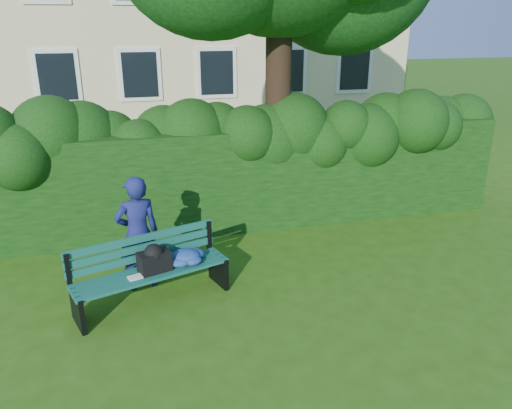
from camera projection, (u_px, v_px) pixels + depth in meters
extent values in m
plane|color=#2B530E|center=(267.00, 279.00, 7.29)|extent=(80.00, 80.00, 0.00)
cube|color=white|center=(57.00, 77.00, 14.78)|extent=(1.30, 0.08, 1.60)
cube|color=black|center=(57.00, 77.00, 14.74)|extent=(1.05, 0.04, 1.35)
cube|color=white|center=(140.00, 75.00, 15.36)|extent=(1.30, 0.08, 1.60)
cube|color=black|center=(140.00, 75.00, 15.32)|extent=(1.05, 0.04, 1.35)
cube|color=white|center=(217.00, 73.00, 15.94)|extent=(1.30, 0.08, 1.60)
cube|color=black|center=(217.00, 73.00, 15.90)|extent=(1.05, 0.04, 1.35)
cube|color=white|center=(288.00, 71.00, 16.52)|extent=(1.30, 0.08, 1.60)
cube|color=black|center=(288.00, 71.00, 16.49)|extent=(1.05, 0.04, 1.35)
cube|color=white|center=(354.00, 69.00, 17.10)|extent=(1.30, 0.08, 1.60)
cube|color=black|center=(355.00, 69.00, 17.07)|extent=(1.05, 0.04, 1.35)
cube|color=black|center=(233.00, 178.00, 8.97)|extent=(10.00, 1.00, 1.80)
cylinder|color=black|center=(278.00, 85.00, 8.71)|extent=(0.45, 0.45, 5.01)
cube|color=#0D4234|center=(157.00, 279.00, 6.38)|extent=(1.99, 0.73, 0.04)
cube|color=#0D4234|center=(154.00, 275.00, 6.47)|extent=(1.99, 0.73, 0.04)
cube|color=#0D4234|center=(150.00, 271.00, 6.57)|extent=(1.99, 0.73, 0.04)
cube|color=#0D4234|center=(147.00, 268.00, 6.66)|extent=(1.99, 0.73, 0.04)
cube|color=#0D4234|center=(144.00, 257.00, 6.68)|extent=(1.97, 0.66, 0.10)
cube|color=#0D4234|center=(143.00, 247.00, 6.64)|extent=(1.97, 0.66, 0.10)
cube|color=#0D4234|center=(142.00, 238.00, 6.60)|extent=(1.97, 0.66, 0.10)
cube|color=black|center=(78.00, 310.00, 6.10)|extent=(0.21, 0.49, 0.44)
cube|color=black|center=(68.00, 270.00, 6.16)|extent=(0.08, 0.08, 0.45)
cube|color=black|center=(76.00, 296.00, 5.98)|extent=(0.19, 0.42, 0.05)
cube|color=black|center=(218.00, 270.00, 7.10)|extent=(0.21, 0.49, 0.44)
cube|color=black|center=(209.00, 236.00, 7.15)|extent=(0.08, 0.08, 0.45)
cube|color=black|center=(220.00, 257.00, 6.98)|extent=(0.19, 0.42, 0.05)
cube|color=white|center=(135.00, 277.00, 6.35)|extent=(0.21, 0.18, 0.02)
cube|color=black|center=(154.00, 261.00, 6.49)|extent=(0.46, 0.35, 0.27)
imported|color=navy|center=(138.00, 234.00, 6.81)|extent=(0.66, 0.50, 1.63)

